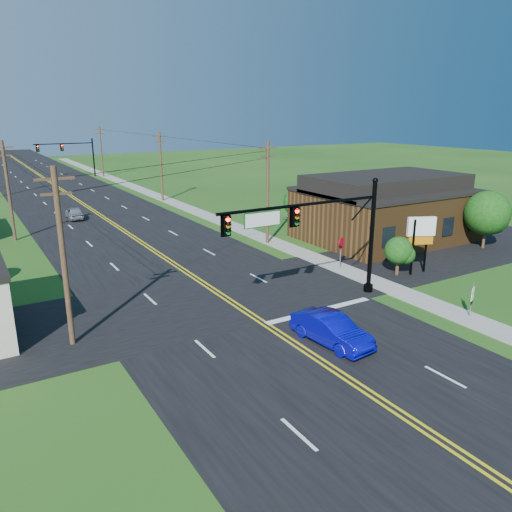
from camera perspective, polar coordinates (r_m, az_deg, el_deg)
ground at (r=22.90m, az=10.27°, el=-13.94°), size 260.00×260.00×0.00m
road_main at (r=67.00m, az=-19.09°, el=5.49°), size 16.00×220.00×0.04m
road_cross at (r=31.93m, az=-4.01°, el=-4.74°), size 70.00×10.00×0.04m
sidewalk at (r=60.72m, az=-7.28°, el=5.25°), size 2.00×160.00×0.08m
signal_mast_main at (r=29.54m, az=6.92°, el=3.06°), size 11.30×0.60×7.48m
signal_mast_far at (r=96.56m, az=-20.69°, el=11.07°), size 10.98×0.60×7.48m
brick_building at (r=47.59m, az=14.43°, el=4.70°), size 14.20×11.20×4.70m
utility_pole_left_a at (r=25.83m, az=-21.19°, el=0.09°), size 1.80×0.28×9.00m
utility_pole_left_b at (r=50.24m, az=-26.45°, el=6.85°), size 1.80×0.28×9.00m
utility_pole_right_a at (r=43.90m, az=1.34°, el=7.41°), size 1.80×0.28×9.00m
utility_pole_right_b at (r=67.14m, az=-10.80°, el=10.17°), size 1.80×0.28×9.00m
utility_pole_right_c at (r=95.74m, az=-17.27°, el=11.45°), size 1.80×0.28×9.00m
tree_right_front at (r=46.94m, az=24.91°, el=4.47°), size 3.80×3.80×5.00m
tree_right_back at (r=50.94m, az=4.83°, el=6.16°), size 3.00×3.00×4.10m
shrub_corner at (r=37.05m, az=15.99°, el=0.60°), size 2.00×2.00×2.86m
blue_car at (r=25.74m, az=8.59°, el=-8.39°), size 2.11×4.80×1.53m
distant_car at (r=58.46m, az=-20.05°, el=4.61°), size 1.82×4.06×1.35m
route_sign at (r=31.05m, az=23.47°, el=-4.36°), size 0.49×0.23×2.09m
stop_sign at (r=37.55m, az=9.70°, el=1.12°), size 0.84×0.38×2.49m
pylon_sign at (r=37.57m, az=18.32°, el=2.56°), size 1.99×1.10×4.22m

